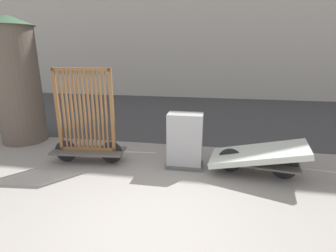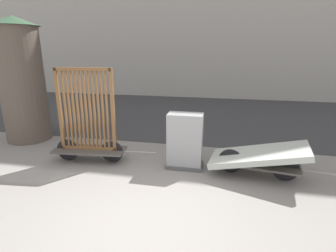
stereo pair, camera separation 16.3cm
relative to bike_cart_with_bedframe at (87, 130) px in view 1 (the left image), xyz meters
name	(u,v)px [view 1 (the left image)]	position (x,y,z in m)	size (l,w,h in m)	color
ground_plane	(144,227)	(1.77, -1.95, -0.75)	(60.00, 60.00, 0.00)	gray
road_strip	(190,113)	(1.77, 4.93, -0.75)	(56.00, 7.05, 0.01)	#38383A
bike_cart_with_bedframe	(87,130)	(0.00, 0.00, 0.00)	(2.29, 0.71, 2.05)	#4C4742
bike_cart_with_mattress	(257,156)	(3.55, 0.00, -0.35)	(2.42, 1.15, 0.72)	#4C4742
utility_cabinet	(185,143)	(2.10, 0.13, -0.21)	(0.77, 0.45, 1.17)	#4C4C4C
advertising_column	(17,80)	(-2.39, 1.06, 0.88)	(1.27, 1.27, 3.21)	brown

